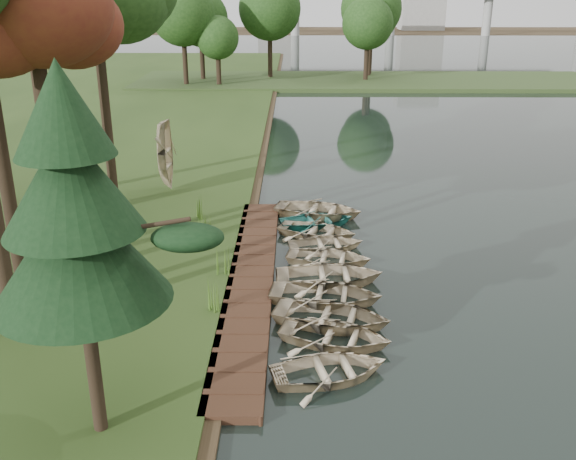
{
  "coord_description": "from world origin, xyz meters",
  "views": [
    {
      "loc": [
        -0.06,
        -20.76,
        10.01
      ],
      "look_at": [
        -0.28,
        1.07,
        1.64
      ],
      "focal_mm": 40.0,
      "sensor_mm": 36.0,
      "label": 1
    }
  ],
  "objects_px": {
    "rowboat_0": "(330,367)",
    "pine_tree": "(74,211)",
    "rowboat_1": "(335,333)",
    "rowboat_2": "(332,314)",
    "stored_rowboat": "(169,183)",
    "boardwalk": "(251,279)"
  },
  "relations": [
    {
      "from": "rowboat_2",
      "to": "rowboat_0",
      "type": "bearing_deg",
      "value": -169.51
    },
    {
      "from": "boardwalk",
      "to": "rowboat_1",
      "type": "xyz_separation_m",
      "value": [
        2.77,
        -4.19,
        0.24
      ]
    },
    {
      "from": "boardwalk",
      "to": "rowboat_1",
      "type": "distance_m",
      "value": 5.03
    },
    {
      "from": "boardwalk",
      "to": "rowboat_1",
      "type": "bearing_deg",
      "value": -56.55
    },
    {
      "from": "boardwalk",
      "to": "pine_tree",
      "type": "relative_size",
      "value": 1.9
    },
    {
      "from": "boardwalk",
      "to": "rowboat_0",
      "type": "relative_size",
      "value": 4.96
    },
    {
      "from": "rowboat_2",
      "to": "pine_tree",
      "type": "relative_size",
      "value": 0.44
    },
    {
      "from": "boardwalk",
      "to": "rowboat_0",
      "type": "distance_m",
      "value": 6.49
    },
    {
      "from": "rowboat_2",
      "to": "stored_rowboat",
      "type": "distance_m",
      "value": 15.32
    },
    {
      "from": "rowboat_0",
      "to": "rowboat_2",
      "type": "xyz_separation_m",
      "value": [
        0.2,
        2.9,
        0.05
      ]
    },
    {
      "from": "boardwalk",
      "to": "pine_tree",
      "type": "bearing_deg",
      "value": -109.43
    },
    {
      "from": "stored_rowboat",
      "to": "rowboat_1",
      "type": "bearing_deg",
      "value": -150.09
    },
    {
      "from": "rowboat_0",
      "to": "rowboat_1",
      "type": "xyz_separation_m",
      "value": [
        0.25,
        1.78,
        0.01
      ]
    },
    {
      "from": "boardwalk",
      "to": "stored_rowboat",
      "type": "relative_size",
      "value": 4.55
    },
    {
      "from": "rowboat_0",
      "to": "stored_rowboat",
      "type": "relative_size",
      "value": 0.92
    },
    {
      "from": "boardwalk",
      "to": "pine_tree",
      "type": "xyz_separation_m",
      "value": [
        -2.97,
        -8.43,
        5.53
      ]
    },
    {
      "from": "boardwalk",
      "to": "stored_rowboat",
      "type": "distance_m",
      "value": 11.35
    },
    {
      "from": "rowboat_1",
      "to": "rowboat_2",
      "type": "bearing_deg",
      "value": 18.93
    },
    {
      "from": "stored_rowboat",
      "to": "pine_tree",
      "type": "distance_m",
      "value": 19.46
    },
    {
      "from": "pine_tree",
      "to": "rowboat_1",
      "type": "bearing_deg",
      "value": 36.47
    },
    {
      "from": "rowboat_0",
      "to": "pine_tree",
      "type": "distance_m",
      "value": 8.02
    },
    {
      "from": "stored_rowboat",
      "to": "pine_tree",
      "type": "bearing_deg",
      "value": -172.12
    }
  ]
}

